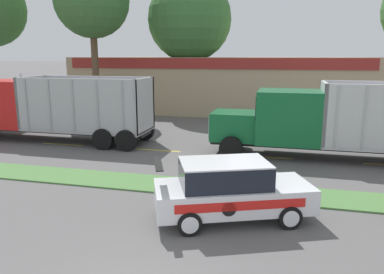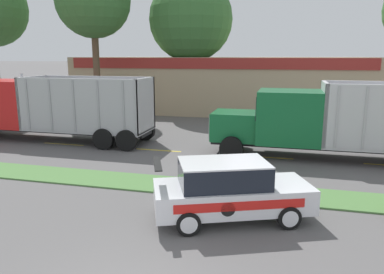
{
  "view_description": "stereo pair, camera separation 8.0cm",
  "coord_description": "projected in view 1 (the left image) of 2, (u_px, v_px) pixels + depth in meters",
  "views": [
    {
      "loc": [
        2.67,
        -5.63,
        4.65
      ],
      "look_at": [
        -0.77,
        8.09,
        1.58
      ],
      "focal_mm": 35.0,
      "sensor_mm": 36.0,
      "label": 1
    },
    {
      "loc": [
        2.75,
        -5.62,
        4.65
      ],
      "look_at": [
        -0.77,
        8.09,
        1.58
      ],
      "focal_mm": 35.0,
      "sensor_mm": 36.0,
      "label": 2
    }
  ],
  "objects": [
    {
      "name": "store_building_backdrop",
      "position": [
        224.0,
        83.0,
        33.94
      ],
      "size": [
        24.29,
        12.1,
        4.56
      ],
      "color": "tan",
      "rests_on": "ground_plane"
    },
    {
      "name": "tree_behind_right",
      "position": [
        190.0,
        10.0,
        29.34
      ],
      "size": [
        6.61,
        6.61,
        12.47
      ],
      "color": "brown",
      "rests_on": "ground_plane"
    },
    {
      "name": "centre_line_5",
      "position": [
        267.0,
        157.0,
        17.57
      ],
      "size": [
        2.4,
        0.14,
        0.01
      ],
      "primitive_type": "cube",
      "color": "yellow",
      "rests_on": "ground_plane"
    },
    {
      "name": "grass_verge",
      "position": [
        204.0,
        188.0,
        13.4
      ],
      "size": [
        120.0,
        1.76,
        0.06
      ],
      "primitive_type": "cube",
      "color": "#517F42",
      "rests_on": "ground_plane"
    },
    {
      "name": "dump_truck_lead",
      "position": [
        27.0,
        109.0,
        21.12
      ],
      "size": [
        12.03,
        2.86,
        3.75
      ],
      "color": "black",
      "rests_on": "ground_plane"
    },
    {
      "name": "rally_car",
      "position": [
        230.0,
        190.0,
        10.73
      ],
      "size": [
        4.82,
        3.36,
        1.78
      ],
      "color": "white",
      "rests_on": "ground_plane"
    },
    {
      "name": "traffic_cone",
      "position": [
        266.0,
        192.0,
        12.33
      ],
      "size": [
        0.42,
        0.42,
        0.55
      ],
      "color": "black",
      "rests_on": "ground_plane"
    },
    {
      "name": "dump_truck_mid",
      "position": [
        315.0,
        123.0,
        17.14
      ],
      "size": [
        11.5,
        2.81,
        3.53
      ],
      "color": "black",
      "rests_on": "ground_plane"
    },
    {
      "name": "centre_line_4",
      "position": [
        158.0,
        150.0,
        18.85
      ],
      "size": [
        2.4,
        0.14,
        0.01
      ],
      "primitive_type": "cube",
      "color": "yellow",
      "rests_on": "ground_plane"
    },
    {
      "name": "centre_line_3",
      "position": [
        63.0,
        144.0,
        20.13
      ],
      "size": [
        2.4,
        0.14,
        0.01
      ],
      "primitive_type": "cube",
      "color": "yellow",
      "rests_on": "ground_plane"
    }
  ]
}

